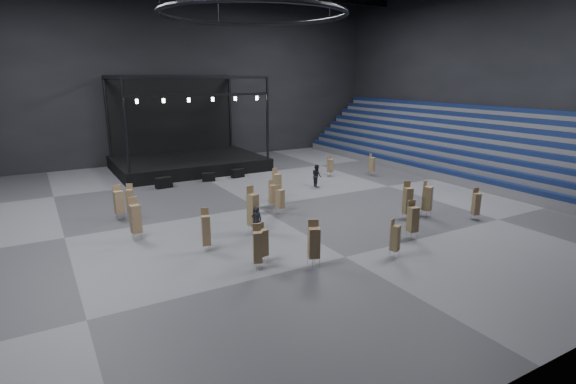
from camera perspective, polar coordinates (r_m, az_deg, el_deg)
floor at (r=32.35m, az=-3.99°, el=-1.94°), size 50.00×50.00×0.00m
wall_back at (r=50.74m, az=-15.00°, el=13.94°), size 50.00×0.20×18.00m
wall_right at (r=47.56m, az=24.76°, el=13.10°), size 0.20×42.00×18.00m
bleachers_right at (r=46.52m, az=22.32°, el=4.30°), size 7.20×40.00×6.40m
stage at (r=46.81m, az=-12.84°, el=4.74°), size 14.00×10.00×9.20m
truss_ring at (r=31.23m, az=-4.44°, el=21.56°), size 12.30×12.30×5.15m
flight_case_left at (r=39.13m, az=-15.52°, el=1.16°), size 1.41×0.81×0.89m
flight_case_mid at (r=40.73m, az=-10.05°, el=1.88°), size 1.22×0.83×0.74m
flight_case_right at (r=41.86m, az=-6.41°, el=2.39°), size 1.23×0.74×0.77m
chair_stack_0 at (r=31.76m, az=22.77°, el=-1.35°), size 0.52×0.52×2.12m
chair_stack_1 at (r=24.45m, az=-10.38°, el=-4.72°), size 0.51×0.51×2.39m
chair_stack_2 at (r=30.28m, az=14.95°, el=-0.99°), size 0.60×0.60×2.56m
chair_stack_3 at (r=33.41m, az=-1.43°, el=0.96°), size 0.61×0.61×2.54m
chair_stack_4 at (r=31.81m, az=-2.01°, el=-0.23°), size 0.41×0.41×2.03m
chair_stack_5 at (r=42.25m, az=5.39°, el=3.40°), size 0.56×0.56×1.89m
chair_stack_6 at (r=31.22m, az=17.26°, el=-0.71°), size 0.72×0.72×2.47m
chair_stack_7 at (r=30.56m, az=-1.03°, el=-0.81°), size 0.58×0.58×1.99m
chair_stack_8 at (r=24.03m, az=13.43°, el=-5.61°), size 0.56×0.56×2.04m
chair_stack_9 at (r=27.05m, az=-18.82°, el=-3.15°), size 0.60×0.60×2.51m
chair_stack_10 at (r=26.88m, az=-4.49°, el=-2.17°), size 0.67×0.67×2.87m
chair_stack_11 at (r=31.70m, az=-19.42°, el=-0.96°), size 0.56×0.56×2.24m
chair_stack_12 at (r=22.27m, az=3.30°, el=-6.33°), size 0.71×0.71×2.36m
chair_stack_13 at (r=21.97m, az=-3.90°, el=-6.89°), size 0.54×0.54×2.29m
chair_stack_14 at (r=42.90m, az=10.60°, el=3.48°), size 0.56×0.56×2.08m
chair_stack_15 at (r=31.23m, az=-20.69°, el=-1.13°), size 0.60×0.60×2.30m
chair_stack_16 at (r=26.87m, az=15.56°, el=-3.27°), size 0.59×0.59×2.26m
chair_stack_17 at (r=22.78m, az=-3.24°, el=-6.33°), size 0.51×0.51×2.06m
man_center at (r=26.75m, az=-4.00°, el=-3.63°), size 0.72×0.58×1.70m
crew_member at (r=38.08m, az=3.68°, el=2.09°), size 0.87×1.04×1.91m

